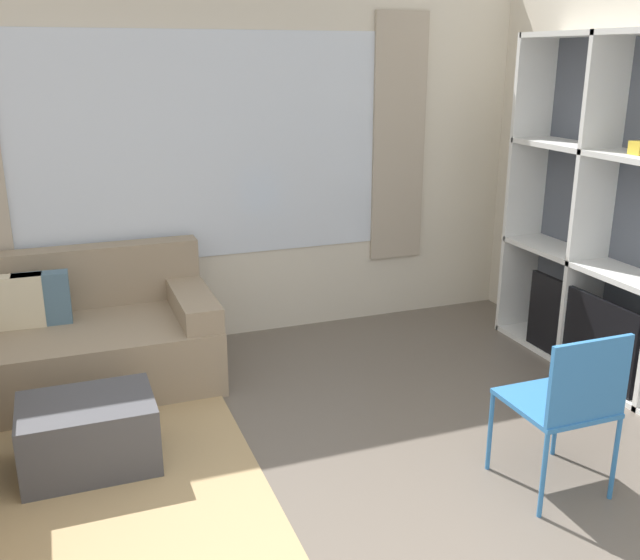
{
  "coord_description": "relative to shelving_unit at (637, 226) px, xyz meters",
  "views": [
    {
      "loc": [
        -1.02,
        -1.88,
        2.08
      ],
      "look_at": [
        0.35,
        1.77,
        0.85
      ],
      "focal_mm": 40.0,
      "sensor_mm": 36.0,
      "label": 1
    }
  ],
  "objects": [
    {
      "name": "folding_chair",
      "position": [
        -1.19,
        -0.91,
        -0.54
      ],
      "size": [
        0.44,
        0.46,
        0.86
      ],
      "rotation": [
        0.0,
        0.0,
        3.14
      ],
      "color": "#3375B7",
      "rests_on": "ground_plane"
    },
    {
      "name": "couch_main",
      "position": [
        -3.35,
        1.24,
        -0.76
      ],
      "size": [
        1.73,
        0.97,
        0.84
      ],
      "color": "gray",
      "rests_on": "ground_plane"
    },
    {
      "name": "area_rug",
      "position": [
        -3.62,
        0.12,
        -1.06
      ],
      "size": [
        2.2,
        2.18,
        0.01
      ],
      "primitive_type": "cube",
      "color": "tan",
      "rests_on": "ground_plane"
    },
    {
      "name": "ottoman",
      "position": [
        -3.34,
        0.16,
        -0.87
      ],
      "size": [
        0.68,
        0.5,
        0.38
      ],
      "color": "#47474C",
      "rests_on": "ground_plane"
    },
    {
      "name": "wall_back",
      "position": [
        -2.35,
        1.76,
        0.3
      ],
      "size": [
        6.19,
        0.11,
        2.7
      ],
      "color": "beige",
      "rests_on": "ground_plane"
    },
    {
      "name": "shelving_unit",
      "position": [
        0.0,
        0.0,
        0.0
      ],
      "size": [
        0.35,
        2.23,
        2.23
      ],
      "color": "#515660",
      "rests_on": "ground_plane"
    }
  ]
}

